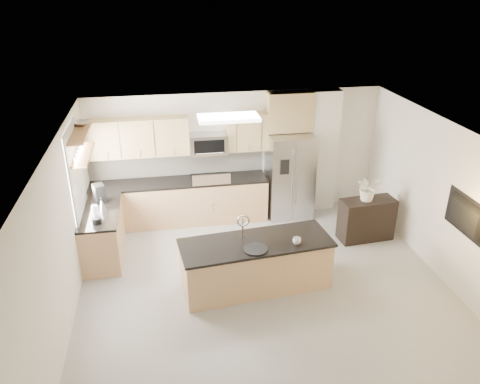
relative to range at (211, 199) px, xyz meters
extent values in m
plane|color=gray|center=(0.60, -2.92, -0.47)|extent=(6.50, 6.50, 0.00)
cube|color=silver|center=(0.60, -2.92, 2.13)|extent=(6.00, 6.50, 0.02)
cube|color=silver|center=(0.60, 0.33, 0.83)|extent=(6.00, 0.02, 2.60)
cube|color=silver|center=(-2.40, -2.92, 0.83)|extent=(0.02, 6.50, 2.60)
cube|color=silver|center=(3.60, -2.92, 0.83)|extent=(0.02, 6.50, 2.60)
cube|color=tan|center=(-0.63, 0.00, -0.03)|extent=(3.55, 0.65, 0.88)
cube|color=black|center=(-0.63, 0.00, 0.43)|extent=(3.55, 0.66, 0.04)
cube|color=beige|center=(-0.63, 0.32, 0.71)|extent=(3.55, 0.02, 0.52)
cube|color=tan|center=(-2.07, -1.07, -0.03)|extent=(0.65, 1.50, 0.88)
cube|color=black|center=(-2.07, -1.07, 0.43)|extent=(0.66, 1.50, 0.04)
cube|color=black|center=(0.00, 0.00, -0.02)|extent=(0.76, 0.64, 0.90)
cube|color=black|center=(0.00, 0.00, 0.44)|extent=(0.76, 0.62, 0.03)
cube|color=#A7A8AA|center=(0.00, -0.30, 0.56)|extent=(0.76, 0.04, 0.22)
cube|color=tan|center=(-1.34, 0.16, 1.35)|extent=(1.92, 0.33, 0.75)
cube|color=tan|center=(0.79, 0.16, 1.35)|extent=(0.82, 0.33, 0.75)
cube|color=#A7A8AA|center=(0.00, 0.13, 1.16)|extent=(0.76, 0.40, 0.40)
cube|color=black|center=(0.00, -0.07, 1.16)|extent=(0.60, 0.02, 0.28)
cube|color=#A7A8AA|center=(1.66, -0.05, 0.42)|extent=(0.92, 0.75, 1.78)
cube|color=gray|center=(1.66, -0.43, 0.42)|extent=(0.02, 0.01, 1.69)
cube|color=black|center=(1.44, -0.44, 0.78)|extent=(0.18, 0.03, 0.30)
cube|color=silver|center=(2.42, 0.18, 0.83)|extent=(0.60, 0.30, 2.60)
cube|color=white|center=(-2.38, -1.07, 1.18)|extent=(0.03, 1.05, 1.55)
cube|color=white|center=(-2.37, -1.07, 1.18)|extent=(0.03, 1.15, 1.65)
cube|color=brown|center=(-2.25, -0.97, 1.48)|extent=(0.30, 1.20, 0.04)
cube|color=brown|center=(-2.25, -0.97, 1.85)|extent=(0.30, 1.20, 0.04)
cube|color=white|center=(0.20, -1.32, 2.09)|extent=(1.00, 0.50, 0.06)
cube|color=tan|center=(0.45, -2.45, -0.07)|extent=(2.44, 1.05, 0.80)
cube|color=black|center=(0.45, -2.45, 0.35)|extent=(2.50, 1.11, 0.04)
cube|color=black|center=(0.27, -2.45, 0.33)|extent=(0.50, 0.36, 0.01)
cylinder|color=#A7A8AA|center=(0.27, -2.25, 0.54)|extent=(0.03, 0.03, 0.34)
torus|color=#A7A8AA|center=(0.27, -2.31, 0.69)|extent=(0.21, 0.03, 0.21)
cube|color=black|center=(2.87, -1.30, -0.06)|extent=(1.06, 0.52, 0.83)
imported|color=white|center=(1.07, -2.62, 0.42)|extent=(0.16, 0.16, 0.11)
cylinder|color=black|center=(0.40, -2.68, 0.38)|extent=(0.45, 0.45, 0.02)
cylinder|color=black|center=(-2.07, -1.55, 0.50)|extent=(0.15, 0.15, 0.10)
cylinder|color=silver|center=(-2.07, -1.55, 0.67)|extent=(0.11, 0.11, 0.24)
cone|color=#A7A8AA|center=(-2.02, -1.08, 0.55)|extent=(0.19, 0.19, 0.21)
cylinder|color=black|center=(-2.02, -1.08, 0.66)|extent=(0.04, 0.04, 0.04)
cube|color=black|center=(-2.09, -0.71, 0.62)|extent=(0.25, 0.27, 0.34)
cylinder|color=#A7A8AA|center=(-2.09, -0.77, 0.54)|extent=(0.11, 0.11, 0.12)
imported|color=#A7A8AA|center=(-2.25, -0.58, 1.91)|extent=(0.48, 0.48, 0.09)
imported|color=white|center=(2.83, -1.30, 0.73)|extent=(0.78, 0.71, 0.75)
imported|color=black|center=(3.51, -3.12, 0.88)|extent=(0.14, 1.08, 0.62)
camera|label=1|loc=(-0.90, -8.70, 4.22)|focal=35.00mm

